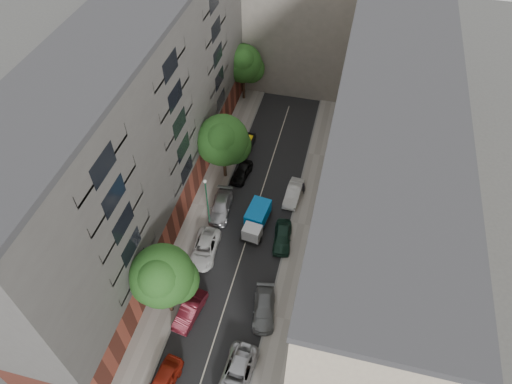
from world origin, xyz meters
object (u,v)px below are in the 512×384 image
(car_left_0, at_px, (163,382))
(car_left_2, at_px, (205,248))
(car_right_2, at_px, (282,237))
(car_right_3, at_px, (294,193))
(car_left_3, at_px, (221,207))
(lamp_post, at_px, (207,198))
(tree_mid, at_px, (224,142))
(car_left_5, at_px, (245,146))
(pedestrian, at_px, (303,188))
(tree_far, at_px, (244,65))
(car_right_1, at_px, (264,309))
(tarp_truck, at_px, (256,220))
(tree_near, at_px, (163,278))
(car_right_0, at_px, (237,374))
(car_left_4, at_px, (242,172))
(car_left_1, at_px, (190,310))

(car_left_0, distance_m, car_left_2, 13.22)
(car_right_2, bearing_deg, car_right_3, 83.24)
(car_left_0, distance_m, car_left_3, 18.82)
(lamp_post, bearing_deg, tree_mid, 92.94)
(car_left_5, xyz_separation_m, pedestrian, (8.10, -5.38, 0.18))
(car_left_5, height_order, tree_far, tree_far)
(car_left_5, distance_m, pedestrian, 9.73)
(pedestrian, bearing_deg, car_right_1, 96.36)
(car_right_1, relative_size, pedestrian, 2.98)
(car_left_0, relative_size, car_right_2, 1.01)
(tarp_truck, distance_m, tree_mid, 9.14)
(tarp_truck, xyz_separation_m, car_right_2, (3.00, -1.19, -0.48))
(car_left_0, height_order, tree_mid, tree_mid)
(tree_near, distance_m, tree_mid, 17.53)
(tree_far, distance_m, pedestrian, 19.41)
(car_right_3, relative_size, lamp_post, 0.65)
(car_right_0, xyz_separation_m, car_right_2, (0.80, 14.40, -0.00))
(car_right_3, height_order, tree_near, tree_near)
(car_left_0, bearing_deg, tarp_truck, 86.93)
(car_left_0, xyz_separation_m, car_right_3, (6.40, 22.60, -0.04))
(car_right_3, distance_m, tree_mid, 9.48)
(car_left_5, relative_size, car_right_2, 1.04)
(car_left_4, bearing_deg, car_right_1, -60.93)
(car_left_5, bearing_deg, car_left_2, -87.66)
(tree_far, bearing_deg, car_left_1, -83.83)
(car_right_1, distance_m, tree_far, 32.59)
(car_left_4, bearing_deg, car_left_2, -86.57)
(car_left_2, height_order, tree_far, tree_far)
(car_left_1, xyz_separation_m, pedestrian, (7.30, 16.90, 0.22))
(car_right_1, height_order, tree_far, tree_far)
(car_left_3, bearing_deg, tree_mid, 96.05)
(car_left_4, xyz_separation_m, car_left_5, (-0.80, 4.36, 0.07))
(car_left_1, xyz_separation_m, car_left_2, (-0.80, 6.71, -0.01))
(tree_mid, bearing_deg, car_left_1, -84.19)
(tarp_truck, xyz_separation_m, tree_mid, (-5.17, 6.30, 4.13))
(car_left_4, bearing_deg, car_left_0, -82.48)
(car_left_1, bearing_deg, car_right_0, -29.99)
(car_left_3, relative_size, tree_mid, 0.61)
(tree_far, bearing_deg, car_right_2, -66.23)
(car_left_4, xyz_separation_m, car_right_1, (6.40, -16.20, 0.00))
(tree_mid, distance_m, pedestrian, 10.10)
(car_left_3, xyz_separation_m, car_right_1, (7.20, -10.60, -0.05))
(car_left_0, bearing_deg, car_left_4, 97.88)
(tree_near, xyz_separation_m, pedestrian, (9.00, 17.02, -4.72))
(tarp_truck, height_order, car_left_3, tarp_truck)
(car_left_2, bearing_deg, pedestrian, 47.39)
(car_right_2, distance_m, lamp_post, 8.56)
(tarp_truck, relative_size, car_right_2, 1.15)
(tarp_truck, relative_size, car_left_4, 1.26)
(tree_near, bearing_deg, tarp_truck, 65.55)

